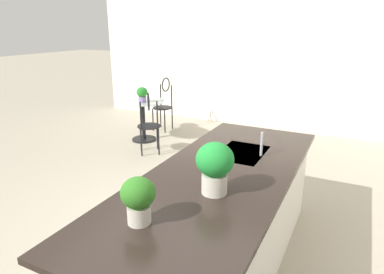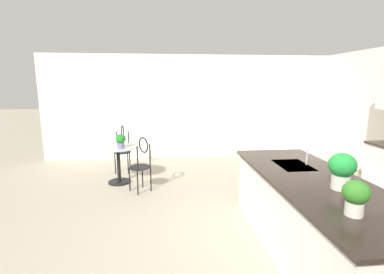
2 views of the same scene
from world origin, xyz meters
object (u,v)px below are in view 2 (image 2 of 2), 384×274
at_px(potted_plant_counter_near, 342,169).
at_px(bistro_table, 119,161).
at_px(chair_near_window, 141,162).
at_px(potted_plant_on_table, 121,140).
at_px(chair_by_island, 122,146).
at_px(potted_plant_counter_far, 356,196).

bearing_deg(potted_plant_counter_near, bistro_table, -138.14).
xyz_separation_m(chair_near_window, potted_plant_counter_near, (2.44, 2.18, 0.56)).
bearing_deg(potted_plant_on_table, potted_plant_counter_near, 42.08).
bearing_deg(chair_by_island, potted_plant_on_table, 6.93).
xyz_separation_m(chair_near_window, potted_plant_counter_far, (2.99, 1.93, 0.51)).
relative_size(bistro_table, potted_plant_on_table, 2.95).
height_order(chair_near_window, chair_by_island, same).
relative_size(bistro_table, potted_plant_counter_far, 2.74).
height_order(bistro_table, potted_plant_on_table, potted_plant_on_table).
xyz_separation_m(chair_by_island, potted_plant_on_table, (0.89, 0.11, 0.32)).
bearing_deg(potted_plant_counter_far, chair_near_window, -147.15).
bearing_deg(potted_plant_counter_near, potted_plant_on_table, -137.92).
bearing_deg(potted_plant_counter_far, potted_plant_counter_near, 155.63).
height_order(potted_plant_counter_far, potted_plant_counter_near, potted_plant_counter_near).
height_order(potted_plant_on_table, potted_plant_counter_near, potted_plant_counter_near).
bearing_deg(bistro_table, potted_plant_on_table, 35.58).
distance_m(chair_by_island, potted_plant_counter_near, 4.65).
distance_m(chair_near_window, potted_plant_counter_near, 3.31).
bearing_deg(potted_plant_on_table, potted_plant_counter_far, 34.40).
height_order(bistro_table, chair_near_window, chair_near_window).
relative_size(bistro_table, potted_plant_counter_near, 2.16).
relative_size(potted_plant_on_table, potted_plant_counter_near, 0.73).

